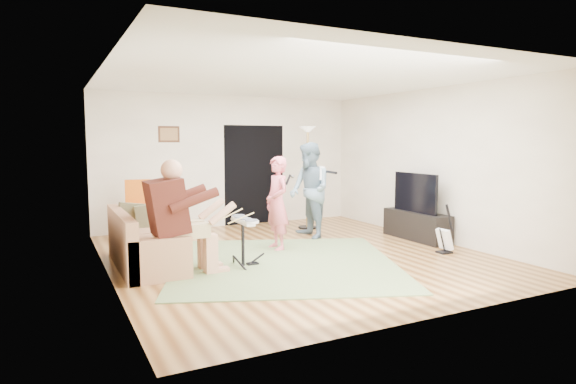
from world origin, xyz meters
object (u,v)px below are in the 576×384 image
Objects in this scene: television at (415,193)px; guitar_spare at (445,239)px; guitarist at (310,190)px; singer at (277,203)px; dining_chair at (140,220)px; drum_kit at (243,245)px; tv_cabinet at (417,226)px; sofa at (141,248)px; torchiere_lamp at (308,159)px.

guitar_spare is at bearing -105.76° from television.
singer is at bearing -55.69° from guitarist.
guitar_spare is at bearing -31.22° from dining_chair.
dining_chair reaches higher than drum_kit.
drum_kit is 0.51× the size of tv_cabinet.
tv_cabinet is (4.79, -0.26, -0.01)m from sofa.
guitar_spare is 0.38× the size of torchiere_lamp.
guitar_spare is at bearing -73.32° from torchiere_lamp.
drum_kit is at bearing -173.70° from tv_cabinet.
dining_chair is (-1.01, 2.36, 0.08)m from drum_kit.
singer is 1.09× the size of tv_cabinet.
torchiere_lamp is (2.28, 2.26, 1.10)m from drum_kit.
torchiere_lamp is at bearing 2.86° from dining_chair.
tv_cabinet is at bearing -18.98° from dining_chair.
singer is at bearing 3.32° from sofa.
dining_chair is 1.04× the size of television.
sofa is 4.79m from tv_cabinet.
guitarist is 1.13m from torchiere_lamp.
singer is at bearing -133.06° from torchiere_lamp.
guitar_spare is 0.71× the size of dining_chair.
dining_chair is (-3.29, 0.10, -1.02)m from torchiere_lamp.
television reaches higher than sofa.
television is (4.74, -0.26, 0.59)m from sofa.
tv_cabinet is 1.33× the size of television.
sofa is 4.78m from television.
guitar_spare is at bearing -16.35° from sofa.
television is at bearing 74.24° from guitar_spare.
singer reaches higher than tv_cabinet.
guitar_spare is 0.56× the size of tv_cabinet.
television is (2.55, -0.39, 0.09)m from singer.
guitarist reaches higher than tv_cabinet.
guitarist is 2.50m from guitar_spare.
dining_chair is at bearing 144.09° from guitar_spare.
guitarist reaches higher than guitar_spare.
television is (1.17, -1.87, -0.56)m from torchiere_lamp.
torchiere_lamp is 1.47× the size of tv_cabinet.
guitarist is at bearing -116.78° from torchiere_lamp.
singer is at bearing 147.59° from guitar_spare.
torchiere_lamp is at bearing 136.61° from singer.
sofa reaches higher than tv_cabinet.
sofa is 4.63m from guitar_spare.
dining_chair is (-4.16, 3.02, 0.17)m from guitar_spare.
singer is 2.51m from dining_chair.
guitarist is at bearing -14.50° from dining_chair.
torchiere_lamp reaches higher than tv_cabinet.
torchiere_lamp is at bearing 121.93° from television.
guitarist is (3.13, 0.72, 0.61)m from sofa.
guitar_spare is 0.74× the size of television.
tv_cabinet is at bearing 81.11° from singer.
torchiere_lamp is 1.89× the size of dining_chair.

